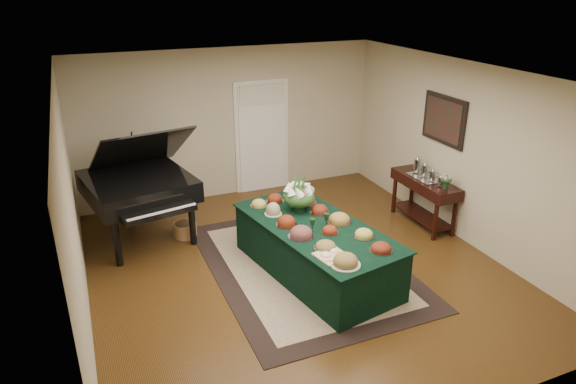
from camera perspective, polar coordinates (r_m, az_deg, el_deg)
name	(u,v)px	position (r m, az deg, el deg)	size (l,w,h in m)	color
ground	(296,268)	(7.33, 0.92, -8.44)	(6.00, 6.00, 0.00)	black
area_rug	(304,264)	(7.40, 1.81, -8.05)	(2.55, 3.57, 0.01)	black
kitchen_doorway	(262,138)	(9.65, -2.89, 6.03)	(1.05, 0.07, 2.10)	white
buffet_table	(315,250)	(7.03, 3.07, -6.41)	(1.63, 2.69, 0.73)	black
food_platters	(314,222)	(6.86, 2.87, -3.35)	(1.20, 2.42, 0.13)	#B9B8C2
cutting_board	(331,254)	(6.15, 4.80, -6.83)	(0.41, 0.41, 0.10)	tan
green_goblets	(319,222)	(6.77, 3.52, -3.34)	(0.31, 0.14, 0.18)	black
floral_centerpiece	(299,193)	(7.19, 1.27, -0.17)	(0.45, 0.45, 0.45)	black
grand_piano	(139,185)	(8.06, -16.24, 0.75)	(1.77, 1.98, 1.79)	black
wicker_basket	(185,230)	(8.28, -11.36, -4.13)	(0.36, 0.36, 0.23)	#94643C
mahogany_sideboard	(425,189)	(8.62, 14.94, 0.32)	(0.45, 1.32, 0.80)	black
tea_service	(427,172)	(8.51, 15.15, 2.17)	(0.34, 0.74, 0.30)	#B9B8C2
pink_bouquet	(446,180)	(8.15, 17.20, 1.32)	(0.18, 0.18, 0.23)	black
wall_painting	(444,120)	(8.40, 16.93, 7.69)	(0.05, 0.95, 0.75)	black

